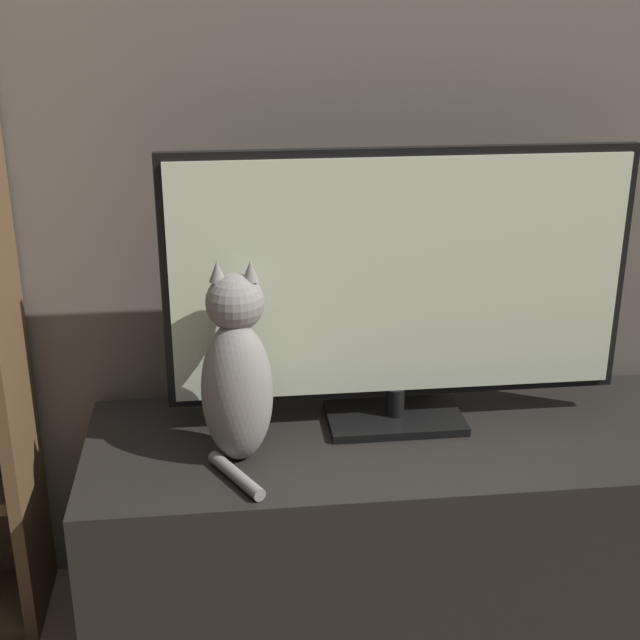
# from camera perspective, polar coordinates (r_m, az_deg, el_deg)

# --- Properties ---
(wall_back) EXTENTS (4.80, 0.05, 2.60)m
(wall_back) POSITION_cam_1_polar(r_m,az_deg,el_deg) (2.17, 5.18, 15.53)
(wall_back) COLOR #60564C
(wall_back) RESTS_ON ground_plane
(tv_stand) EXTENTS (1.53, 0.54, 0.51)m
(tv_stand) POSITION_cam_1_polar(r_m,az_deg,el_deg) (2.23, 5.93, -13.12)
(tv_stand) COLOR black
(tv_stand) RESTS_ON ground_plane
(tv) EXTENTS (1.06, 0.19, 0.66)m
(tv) POSITION_cam_1_polar(r_m,az_deg,el_deg) (2.03, 5.05, 2.17)
(tv) COLOR black
(tv) RESTS_ON tv_stand
(cat) EXTENTS (0.17, 0.29, 0.45)m
(cat) POSITION_cam_1_polar(r_m,az_deg,el_deg) (1.93, -5.35, -3.46)
(cat) COLOR gray
(cat) RESTS_ON tv_stand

